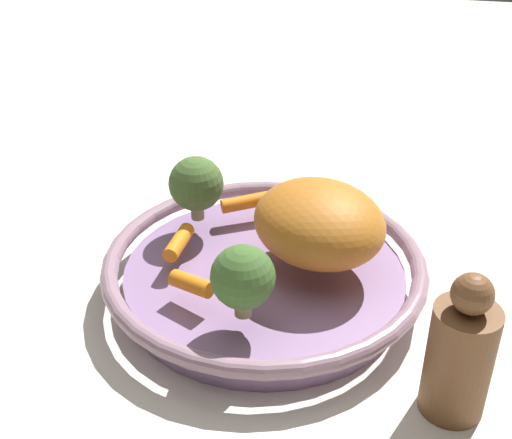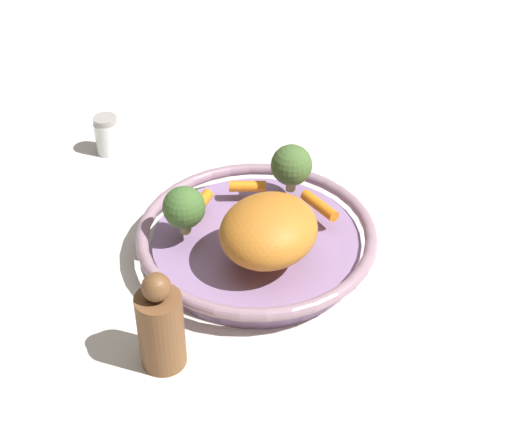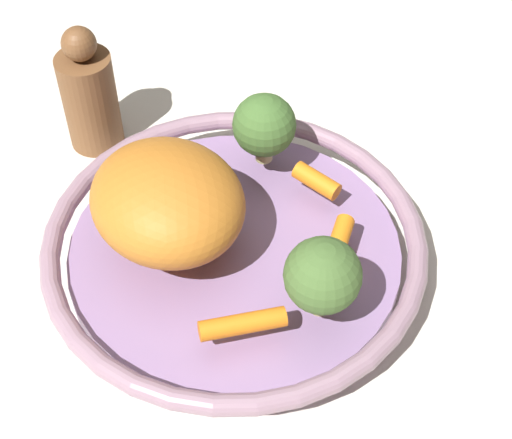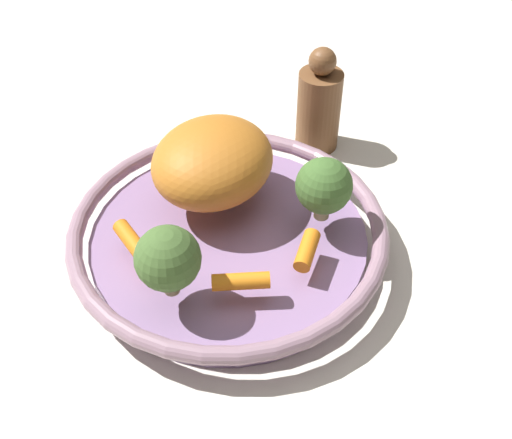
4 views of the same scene
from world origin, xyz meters
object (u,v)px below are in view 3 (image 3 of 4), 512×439
baby_carrot_near_rim (338,243)px  pepper_mill (89,95)px  broccoli_floret_small (323,276)px  serving_bowl (235,250)px  baby_carrot_right (243,324)px  baby_carrot_left (317,181)px  roast_chicken_piece (167,201)px  broccoli_floret_edge (259,125)px

baby_carrot_near_rim → pepper_mill: bearing=-23.2°
baby_carrot_near_rim → broccoli_floret_small: size_ratio=0.73×
serving_bowl → baby_carrot_near_rim: size_ratio=6.22×
baby_carrot_right → broccoli_floret_small: (-0.05, -0.03, 0.03)m
serving_bowl → baby_carrot_near_rim: bearing=-175.5°
baby_carrot_left → broccoli_floret_small: 0.13m
serving_bowl → baby_carrot_left: 0.09m
serving_bowl → roast_chicken_piece: bearing=12.6°
baby_carrot_left → broccoli_floret_edge: bearing=-21.3°
roast_chicken_piece → broccoli_floret_edge: roast_chicken_piece is taller
serving_bowl → baby_carrot_near_rim: baby_carrot_near_rim is taller
serving_bowl → roast_chicken_piece: (0.05, 0.01, 0.06)m
pepper_mill → serving_bowl: bearing=146.2°
baby_carrot_near_rim → broccoli_floret_edge: 0.13m
baby_carrot_right → broccoli_floret_small: bearing=-146.4°
broccoli_floret_small → baby_carrot_right: bearing=33.6°
baby_carrot_near_rim → baby_carrot_left: size_ratio=1.22×
roast_chicken_piece → baby_carrot_near_rim: roast_chicken_piece is taller
baby_carrot_right → serving_bowl: bearing=-69.4°
baby_carrot_left → broccoli_floret_small: size_ratio=0.60×
serving_bowl → broccoli_floret_edge: broccoli_floret_edge is taller
baby_carrot_left → broccoli_floret_edge: (0.06, -0.02, 0.03)m
roast_chicken_piece → pepper_mill: pepper_mill is taller
roast_chicken_piece → broccoli_floret_small: bearing=162.2°
roast_chicken_piece → broccoli_floret_small: roast_chicken_piece is taller
roast_chicken_piece → baby_carrot_right: bearing=137.6°
baby_carrot_left → broccoli_floret_edge: size_ratio=0.63×
roast_chicken_piece → pepper_mill: bearing=-45.6°
serving_bowl → baby_carrot_right: size_ratio=4.92×
broccoli_floret_edge → pepper_mill: (0.17, -0.03, -0.03)m
baby_carrot_near_rim → baby_carrot_left: baby_carrot_left is taller
roast_chicken_piece → broccoli_floret_small: size_ratio=1.89×
serving_bowl → broccoli_floret_edge: bearing=-87.0°
baby_carrot_right → broccoli_floret_edge: broccoli_floret_edge is taller
serving_bowl → broccoli_floret_edge: 0.11m
broccoli_floret_small → pepper_mill: 0.31m
serving_bowl → broccoli_floret_small: broccoli_floret_small is taller
broccoli_floret_small → broccoli_floret_edge: (0.09, -0.15, -0.00)m
broccoli_floret_small → pepper_mill: bearing=-33.5°
roast_chicken_piece → pepper_mill: (0.13, -0.13, -0.03)m
baby_carrot_left → broccoli_floret_edge: 0.07m
broccoli_floret_edge → pepper_mill: 0.18m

